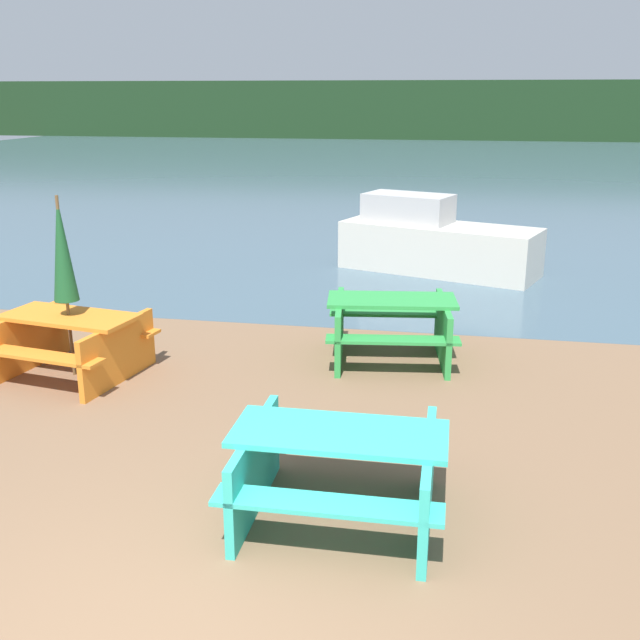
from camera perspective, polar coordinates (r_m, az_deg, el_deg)
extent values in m
cube|color=#425B6B|center=(35.03, 8.02, 11.58)|extent=(60.00, 50.00, 0.00)
cube|color=#193319|center=(54.88, 9.21, 15.50)|extent=(80.00, 1.60, 4.00)
cube|color=#33B7A8|center=(5.66, 1.49, -8.65)|extent=(1.62, 0.71, 0.04)
cube|color=#33B7A8|center=(5.31, 0.53, -13.90)|extent=(1.62, 0.29, 0.04)
cube|color=#33B7A8|center=(6.27, 2.25, -8.82)|extent=(1.62, 0.29, 0.04)
cube|color=#33B7A8|center=(5.95, -5.03, -11.31)|extent=(0.08, 1.38, 0.69)
cube|color=#33B7A8|center=(5.78, 8.17, -12.35)|extent=(0.08, 1.38, 0.69)
cube|color=orange|center=(9.01, -18.60, 0.24)|extent=(1.64, 0.94, 0.04)
cube|color=orange|center=(8.69, -20.64, -2.55)|extent=(1.57, 0.53, 0.04)
cube|color=orange|center=(9.50, -16.41, -0.52)|extent=(1.57, 0.53, 0.04)
cube|color=orange|center=(9.51, -21.38, -1.49)|extent=(0.30, 1.37, 0.68)
cube|color=orange|center=(8.75, -15.12, -2.45)|extent=(0.30, 1.37, 0.68)
cube|color=green|center=(9.07, 5.50, 1.52)|extent=(1.62, 0.89, 0.04)
cube|color=green|center=(8.64, 5.57, -1.52)|extent=(1.57, 0.48, 0.04)
cube|color=green|center=(9.69, 5.33, 0.53)|extent=(1.57, 0.48, 0.04)
cube|color=green|center=(9.18, 1.49, -0.77)|extent=(0.25, 1.38, 0.74)
cube|color=green|center=(9.23, 9.35, -0.89)|extent=(0.25, 1.38, 0.74)
cylinder|color=brown|center=(8.92, -18.80, 2.32)|extent=(0.04, 0.04, 2.09)
cone|color=#195128|center=(8.83, -19.07, 5.15)|extent=(0.28, 0.28, 1.19)
cube|color=beige|center=(13.87, 9.05, 5.40)|extent=(3.74, 2.34, 0.87)
cube|color=#B2B2B2|center=(13.99, 6.73, 8.47)|extent=(1.75, 1.33, 0.51)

